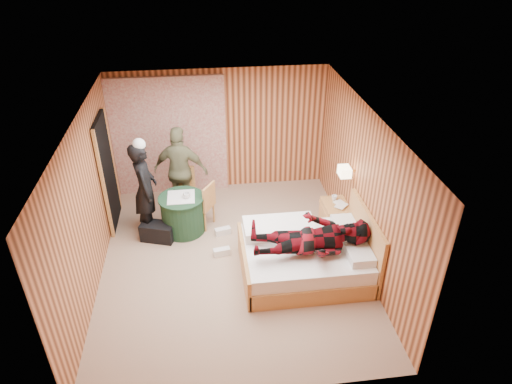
{
  "coord_description": "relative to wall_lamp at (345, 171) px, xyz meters",
  "views": [
    {
      "loc": [
        -0.36,
        -5.9,
        4.87
      ],
      "look_at": [
        0.44,
        0.39,
        1.05
      ],
      "focal_mm": 32.0,
      "sensor_mm": 36.0,
      "label": 1
    }
  ],
  "objects": [
    {
      "name": "book_lower",
      "position": [
        -0.04,
        0.08,
        -0.71
      ],
      "size": [
        0.25,
        0.27,
        0.02
      ],
      "primitive_type": "imported",
      "rotation": [
        0.0,
        0.0,
        0.45
      ],
      "color": "white",
      "rests_on": "nightstand"
    },
    {
      "name": "sneaker_right",
      "position": [
        -2.09,
        -0.29,
        -1.24
      ],
      "size": [
        0.29,
        0.16,
        0.12
      ],
      "primitive_type": "cube",
      "rotation": [
        0.0,
        0.0,
        0.17
      ],
      "color": "white",
      "rests_on": "floor"
    },
    {
      "name": "sneaker_left",
      "position": [
        -2.03,
        0.29,
        -1.24
      ],
      "size": [
        0.3,
        0.18,
        0.12
      ],
      "primitive_type": "cube",
      "rotation": [
        0.0,
        0.0,
        0.23
      ],
      "color": "white",
      "rests_on": "floor"
    },
    {
      "name": "wall_right",
      "position": [
        0.18,
        -0.45,
        -0.05
      ],
      "size": [
        0.02,
        5.0,
        2.5
      ],
      "primitive_type": "cube",
      "color": "#DC8954",
      "rests_on": "floor"
    },
    {
      "name": "cup_table",
      "position": [
        -2.62,
        0.45,
        -0.54
      ],
      "size": [
        0.16,
        0.16,
        0.1
      ],
      "primitive_type": "imported",
      "rotation": [
        0.0,
        0.0,
        0.39
      ],
      "color": "white",
      "rests_on": "round_table"
    },
    {
      "name": "bed",
      "position": [
        -0.8,
        -0.87,
        -1.0
      ],
      "size": [
        1.97,
        1.52,
        1.04
      ],
      "color": "#EAA160",
      "rests_on": "floor"
    },
    {
      "name": "man_at_table",
      "position": [
        -2.72,
        1.18,
        -0.44
      ],
      "size": [
        1.08,
        0.66,
        1.72
      ],
      "primitive_type": "imported",
      "rotation": [
        0.0,
        0.0,
        2.89
      ],
      "color": "#6D6B48",
      "rests_on": "floor"
    },
    {
      "name": "man_on_bed",
      "position": [
        -0.77,
        -1.09,
        -0.35
      ],
      "size": [
        0.86,
        0.67,
        1.77
      ],
      "primitive_type": "imported",
      "rotation": [
        0.0,
        1.57,
        0.0
      ],
      "color": "maroon",
      "rests_on": "bed"
    },
    {
      "name": "ceiling",
      "position": [
        -1.92,
        -0.45,
        1.2
      ],
      "size": [
        4.2,
        5.0,
        0.01
      ],
      "primitive_type": "cube",
      "color": "silver",
      "rests_on": "wall_back"
    },
    {
      "name": "chair_near",
      "position": [
        -2.32,
        0.61,
        -0.79
      ],
      "size": [
        0.54,
        0.54,
        0.88
      ],
      "rotation": [
        0.0,
        0.0,
        -2.12
      ],
      "color": "#EAA160",
      "rests_on": "floor"
    },
    {
      "name": "curtain",
      "position": [
        -2.92,
        1.98,
        -0.1
      ],
      "size": [
        2.2,
        0.08,
        2.4
      ],
      "primitive_type": "cube",
      "color": "beige",
      "rests_on": "floor"
    },
    {
      "name": "wall_back",
      "position": [
        -1.92,
        2.05,
        -0.05
      ],
      "size": [
        4.2,
        0.02,
        2.5
      ],
      "primitive_type": "cube",
      "color": "#DC8954",
      "rests_on": "floor"
    },
    {
      "name": "duffel_bag",
      "position": [
        -3.17,
        0.29,
        -1.14
      ],
      "size": [
        0.64,
        0.47,
        0.32
      ],
      "primitive_type": "cube",
      "rotation": [
        0.0,
        0.0,
        -0.32
      ],
      "color": "black",
      "rests_on": "floor"
    },
    {
      "name": "book_upper",
      "position": [
        -0.04,
        0.08,
        -0.69
      ],
      "size": [
        0.27,
        0.27,
        0.02
      ],
      "primitive_type": "imported",
      "rotation": [
        0.0,
        0.0,
        -0.78
      ],
      "color": "white",
      "rests_on": "nightstand"
    },
    {
      "name": "nightstand",
      "position": [
        -0.04,
        0.13,
        -1.0
      ],
      "size": [
        0.45,
        0.6,
        0.58
      ],
      "color": "#EAA160",
      "rests_on": "floor"
    },
    {
      "name": "round_table",
      "position": [
        -2.72,
        0.5,
        -0.94
      ],
      "size": [
        0.81,
        0.81,
        0.72
      ],
      "color": "#1D4027",
      "rests_on": "floor"
    },
    {
      "name": "chair_far",
      "position": [
        -2.71,
        1.14,
        -0.76
      ],
      "size": [
        0.5,
        0.5,
        0.93
      ],
      "rotation": [
        0.0,
        0.0,
        -0.2
      ],
      "color": "#EAA160",
      "rests_on": "floor"
    },
    {
      "name": "doorway",
      "position": [
        -3.98,
        0.95,
        -0.28
      ],
      "size": [
        0.06,
        0.9,
        2.05
      ],
      "primitive_type": "cube",
      "color": "black",
      "rests_on": "floor"
    },
    {
      "name": "floor",
      "position": [
        -1.92,
        -0.45,
        -1.3
      ],
      "size": [
        4.2,
        5.0,
        0.01
      ],
      "primitive_type": "cube",
      "color": "tan",
      "rests_on": "ground"
    },
    {
      "name": "wall_left",
      "position": [
        -4.02,
        -0.45,
        -0.05
      ],
      "size": [
        0.02,
        5.0,
        2.5
      ],
      "primitive_type": "cube",
      "color": "#DC8954",
      "rests_on": "floor"
    },
    {
      "name": "woman_standing",
      "position": [
        -3.32,
        0.57,
        -0.43
      ],
      "size": [
        0.48,
        0.67,
        1.74
      ],
      "primitive_type": "imported",
      "rotation": [
        0.0,
        0.0,
        1.67
      ],
      "color": "black",
      "rests_on": "floor"
    },
    {
      "name": "wall_lamp",
      "position": [
        0.0,
        0.0,
        0.0
      ],
      "size": [
        0.26,
        0.24,
        0.16
      ],
      "color": "gold",
      "rests_on": "wall_right"
    },
    {
      "name": "cup_nightstand",
      "position": [
        -0.04,
        0.26,
        -0.67
      ],
      "size": [
        0.13,
        0.13,
        0.09
      ],
      "primitive_type": "imported",
      "rotation": [
        0.0,
        0.0,
        -0.35
      ],
      "color": "white",
      "rests_on": "nightstand"
    }
  ]
}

